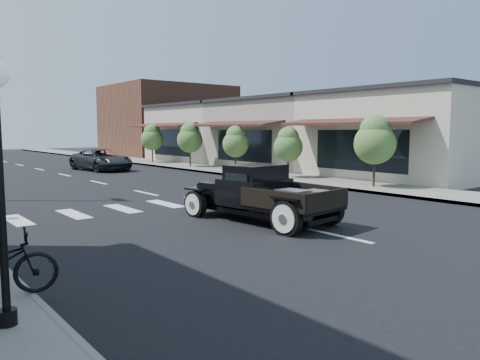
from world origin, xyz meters
TOP-DOWN VIEW (x-y plane):
  - ground at (0.00, 0.00)m, footprint 120.00×120.00m
  - road at (0.00, 15.00)m, footprint 14.00×80.00m
  - road_markings at (0.00, 10.00)m, footprint 12.00×60.00m
  - sidewalk_right at (8.50, 15.00)m, footprint 3.00×80.00m
  - storefront_near at (15.00, 4.00)m, footprint 10.00×9.00m
  - storefront_mid at (15.00, 13.00)m, footprint 10.00×9.00m
  - storefront_far at (15.00, 22.00)m, footprint 10.00×9.00m
  - far_building_right at (15.50, 32.00)m, footprint 11.00×10.00m
  - lamp_post_a at (-7.60, -4.00)m, footprint 0.36×0.36m
  - small_tree_a at (8.30, 1.91)m, footprint 1.79×1.79m
  - small_tree_b at (8.30, 7.20)m, footprint 1.51×1.51m
  - small_tree_c at (8.30, 11.63)m, footprint 1.56×1.56m
  - small_tree_d at (8.30, 16.63)m, footprint 1.72×1.72m
  - small_tree_e at (8.30, 21.95)m, footprint 1.69×1.69m
  - hotrod_pickup at (-0.25, -0.43)m, footprint 2.75×4.97m
  - second_car at (2.91, 18.73)m, footprint 2.81×5.15m

SIDE VIEW (x-z plane):
  - ground at x=0.00m, z-range 0.00..0.00m
  - road_markings at x=0.00m, z-range -0.03..0.03m
  - road at x=0.00m, z-range 0.00..0.02m
  - sidewalk_right at x=8.50m, z-range 0.00..0.15m
  - second_car at x=2.91m, z-range 0.00..1.37m
  - hotrod_pickup at x=-0.25m, z-range 0.00..1.65m
  - small_tree_b at x=8.30m, z-range 0.15..2.66m
  - small_tree_c at x=8.30m, z-range 0.15..2.75m
  - small_tree_e at x=8.30m, z-range 0.15..2.97m
  - small_tree_d at x=8.30m, z-range 0.15..3.01m
  - small_tree_a at x=8.30m, z-range 0.15..3.14m
  - lamp_post_a at x=-7.60m, z-range 0.15..3.54m
  - storefront_near at x=15.00m, z-range 0.00..4.50m
  - storefront_mid at x=15.00m, z-range 0.00..4.50m
  - storefront_far at x=15.00m, z-range 0.00..4.50m
  - far_building_right at x=15.50m, z-range 0.00..7.00m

